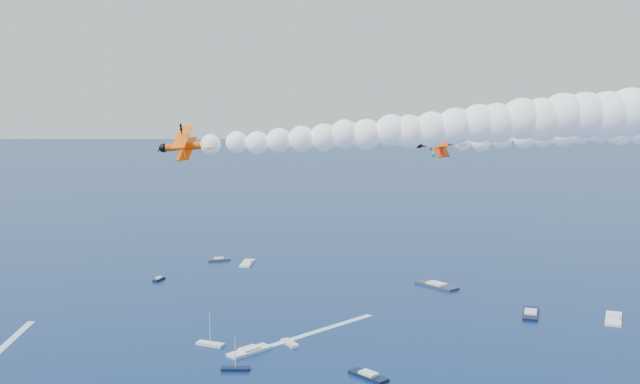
% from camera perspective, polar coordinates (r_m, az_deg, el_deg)
% --- Properties ---
extents(biplane_lead, '(8.94, 10.10, 7.18)m').
position_cam_1_polar(biplane_lead, '(99.84, 9.08, 3.70)').
color(biplane_lead, '#DA3904').
extents(biplane_trail, '(8.99, 10.29, 7.02)m').
position_cam_1_polar(biplane_trail, '(91.31, -9.93, 3.42)').
color(biplane_trail, '#FC5705').
extents(smoke_trail_trail, '(59.71, 40.55, 10.43)m').
position_cam_1_polar(smoke_trail_trail, '(90.79, 8.44, 4.82)').
color(smoke_trail_trail, white).
extents(spectator_boats, '(195.32, 163.06, 0.70)m').
position_cam_1_polar(spectator_boats, '(187.94, 7.12, -11.78)').
color(spectator_boats, silver).
rests_on(spectator_boats, ground).
extents(boat_wakes, '(212.15, 144.20, 0.04)m').
position_cam_1_polar(boat_wakes, '(172.41, -5.66, -13.69)').
color(boat_wakes, white).
rests_on(boat_wakes, ground).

